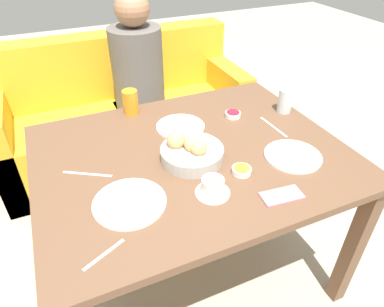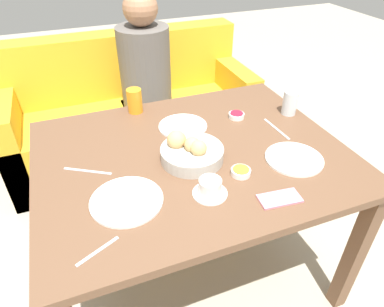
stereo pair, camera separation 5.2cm
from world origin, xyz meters
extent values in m
plane|color=#A89E89|center=(0.00, 0.00, 0.00)|extent=(10.00, 10.00, 0.00)
cube|color=brown|center=(0.00, 0.00, 0.74)|extent=(1.28, 1.01, 0.03)
cube|color=brown|center=(0.59, -0.46, 0.36)|extent=(0.06, 0.06, 0.73)
cube|color=brown|center=(-0.59, 0.46, 0.36)|extent=(0.06, 0.06, 0.73)
cube|color=brown|center=(0.59, 0.46, 0.36)|extent=(0.06, 0.06, 0.73)
cube|color=gold|center=(-0.04, 1.11, 0.22)|extent=(1.74, 0.70, 0.45)
cube|color=gold|center=(-0.04, 1.36, 0.67)|extent=(1.74, 0.20, 0.45)
cube|color=gold|center=(-0.84, 1.11, 0.32)|extent=(0.14, 0.70, 0.65)
cube|color=gold|center=(0.75, 1.11, 0.32)|extent=(0.14, 0.70, 0.65)
cube|color=#23232D|center=(0.06, 1.01, 0.22)|extent=(0.32, 0.43, 0.45)
cylinder|color=#5B5651|center=(0.06, 1.01, 0.73)|extent=(0.33, 0.33, 0.57)
sphere|color=#9E7051|center=(0.06, 1.01, 1.12)|extent=(0.21, 0.21, 0.21)
cylinder|color=#B2ADA3|center=(-0.02, -0.05, 0.79)|extent=(0.26, 0.26, 0.05)
sphere|color=tan|center=(-0.02, -0.05, 0.84)|extent=(0.06, 0.06, 0.06)
sphere|color=tan|center=(-0.07, 0.00, 0.84)|extent=(0.08, 0.08, 0.08)
sphere|color=tan|center=(-0.01, -0.08, 0.84)|extent=(0.07, 0.07, 0.07)
cylinder|color=white|center=(-0.32, -0.20, 0.77)|extent=(0.26, 0.26, 0.01)
cylinder|color=white|center=(0.37, -0.20, 0.77)|extent=(0.23, 0.23, 0.01)
cylinder|color=white|center=(0.03, 0.20, 0.77)|extent=(0.23, 0.23, 0.01)
cylinder|color=orange|center=(-0.14, 0.43, 0.82)|extent=(0.07, 0.07, 0.12)
cylinder|color=silver|center=(0.57, 0.14, 0.82)|extent=(0.07, 0.07, 0.12)
cylinder|color=white|center=(-0.03, -0.27, 0.76)|extent=(0.13, 0.13, 0.01)
cylinder|color=white|center=(-0.03, -0.27, 0.80)|extent=(0.08, 0.08, 0.06)
cylinder|color=white|center=(0.31, 0.20, 0.77)|extent=(0.08, 0.08, 0.02)
cylinder|color=#A3192D|center=(0.31, 0.20, 0.79)|extent=(0.06, 0.06, 0.00)
cylinder|color=white|center=(0.12, -0.21, 0.77)|extent=(0.08, 0.08, 0.02)
cylinder|color=#C67F28|center=(0.12, -0.21, 0.79)|extent=(0.06, 0.06, 0.00)
cube|color=#B7B7BC|center=(0.43, 0.03, 0.76)|extent=(0.02, 0.20, 0.00)
cube|color=#B7B7BC|center=(-0.43, 0.03, 0.76)|extent=(0.17, 0.11, 0.00)
cube|color=#B7B7BC|center=(-0.45, -0.38, 0.76)|extent=(0.14, 0.07, 0.00)
cube|color=pink|center=(0.18, -0.38, 0.77)|extent=(0.16, 0.09, 0.01)
camera|label=1|loc=(-0.47, -1.08, 1.59)|focal=32.00mm
camera|label=2|loc=(-0.42, -1.10, 1.59)|focal=32.00mm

